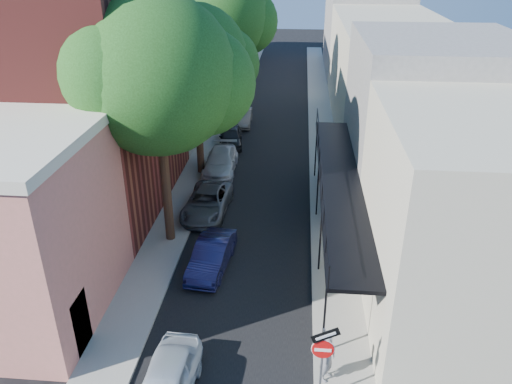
% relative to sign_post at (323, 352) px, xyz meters
% --- Properties ---
extents(road_surface, '(6.00, 64.00, 0.01)m').
position_rel_sign_post_xyz_m(road_surface, '(-3.16, 29.03, -2.03)').
color(road_surface, black).
rests_on(road_surface, ground).
extents(sidewalk_left, '(2.00, 64.00, 0.12)m').
position_rel_sign_post_xyz_m(sidewalk_left, '(-7.16, 29.03, -1.98)').
color(sidewalk_left, gray).
rests_on(sidewalk_left, ground).
extents(sidewalk_right, '(2.00, 64.00, 0.12)m').
position_rel_sign_post_xyz_m(sidewalk_right, '(0.84, 29.03, -1.98)').
color(sidewalk_right, gray).
rests_on(sidewalk_right, ground).
extents(buildings_left, '(10.10, 59.10, 12.00)m').
position_rel_sign_post_xyz_m(buildings_left, '(-12.46, 27.79, 2.90)').
color(buildings_left, '#D5786D').
rests_on(buildings_left, ground).
extents(buildings_right, '(9.80, 55.00, 10.00)m').
position_rel_sign_post_xyz_m(buildings_right, '(5.83, 28.51, 2.39)').
color(buildings_right, '#BEB79C').
rests_on(buildings_right, ground).
extents(sign_post, '(0.89, 0.17, 2.99)m').
position_rel_sign_post_xyz_m(sign_post, '(0.00, 0.00, 0.00)').
color(sign_post, '#595B60').
rests_on(sign_post, ground).
extents(oak_near, '(7.48, 6.80, 11.42)m').
position_rel_sign_post_xyz_m(oak_near, '(-6.53, 9.29, 5.84)').
color(oak_near, black).
rests_on(oak_near, ground).
extents(oak_mid, '(6.60, 6.00, 10.20)m').
position_rel_sign_post_xyz_m(oak_mid, '(-6.58, 17.26, 5.02)').
color(oak_mid, black).
rests_on(oak_mid, ground).
extents(oak_far, '(7.70, 7.00, 11.90)m').
position_rel_sign_post_xyz_m(oak_far, '(-6.51, 26.30, 6.22)').
color(oak_far, black).
rests_on(oak_far, ground).
extents(parked_car_a, '(1.83, 4.15, 1.39)m').
position_rel_sign_post_xyz_m(parked_car_a, '(-4.76, -0.39, -1.34)').
color(parked_car_a, silver).
rests_on(parked_car_a, ground).
extents(parked_car_b, '(1.80, 4.10, 1.31)m').
position_rel_sign_post_xyz_m(parked_car_b, '(-4.56, 6.86, -1.38)').
color(parked_car_b, '#13143D').
rests_on(parked_car_b, ground).
extents(parked_car_c, '(2.37, 4.79, 1.31)m').
position_rel_sign_post_xyz_m(parked_car_c, '(-5.63, 11.88, -1.38)').
color(parked_car_c, '#56585D').
rests_on(parked_car_c, ground).
extents(parked_car_d, '(2.04, 4.79, 1.38)m').
position_rel_sign_post_xyz_m(parked_car_d, '(-5.76, 17.39, -1.35)').
color(parked_car_d, silver).
rests_on(parked_car_d, ground).
extents(parked_car_e, '(2.07, 4.12, 1.35)m').
position_rel_sign_post_xyz_m(parked_car_e, '(-5.76, 22.04, -1.36)').
color(parked_car_e, black).
rests_on(parked_car_e, ground).
extents(parked_car_f, '(1.43, 3.80, 1.24)m').
position_rel_sign_post_xyz_m(parked_car_f, '(-5.39, 26.72, -1.42)').
color(parked_car_f, slate).
rests_on(parked_car_f, ground).
extents(pedestrian, '(0.65, 0.76, 1.77)m').
position_rel_sign_post_xyz_m(pedestrian, '(0.24, 0.85, -1.03)').
color(pedestrian, slate).
rests_on(pedestrian, sidewalk_right).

